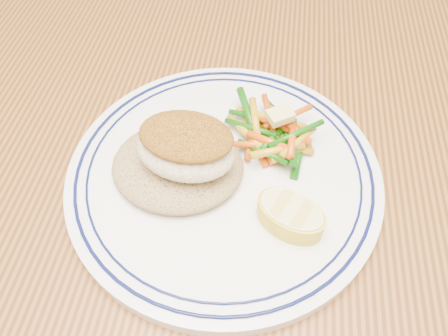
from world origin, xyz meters
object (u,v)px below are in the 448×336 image
plate (224,175)px  fish_fillet (186,147)px  lemon_wedge (290,215)px  dining_table (206,197)px  rice_pilaf (177,163)px  vegetable_pile (272,134)px

plate → fish_fillet: fish_fillet is taller
lemon_wedge → dining_table: bearing=135.5°
rice_pilaf → lemon_wedge: size_ratio=1.65×
dining_table → plate: 0.12m
vegetable_pile → lemon_wedge: (0.02, -0.09, -0.00)m
fish_fillet → lemon_wedge: 0.11m
plate → lemon_wedge: (0.06, -0.05, 0.02)m
vegetable_pile → lemon_wedge: size_ratio=1.30×
rice_pilaf → dining_table: bearing=71.5°
fish_fillet → vegetable_pile: fish_fillet is taller
fish_fillet → lemon_wedge: size_ratio=1.28×
fish_fillet → lemon_wedge: (0.10, -0.04, -0.03)m
dining_table → fish_fillet: fish_fillet is taller
plate → dining_table: bearing=123.5°
rice_pilaf → vegetable_pile: 0.10m
plate → lemon_wedge: 0.08m
fish_fillet → vegetable_pile: bearing=33.4°
dining_table → fish_fillet: (-0.01, -0.05, 0.15)m
fish_fillet → vegetable_pile: 0.09m
vegetable_pile → lemon_wedge: 0.09m
plate → rice_pilaf: size_ratio=2.41×
dining_table → lemon_wedge: bearing=-44.5°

